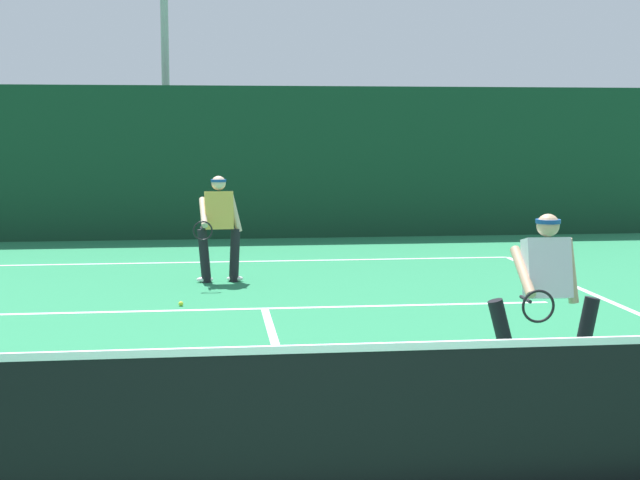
{
  "coord_description": "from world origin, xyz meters",
  "views": [
    {
      "loc": [
        -0.67,
        -5.54,
        2.35
      ],
      "look_at": [
        0.64,
        5.63,
        1.0
      ],
      "focal_mm": 51.81,
      "sensor_mm": 36.0,
      "label": 1
    }
  ],
  "objects_px": {
    "tennis_ball": "(181,304)",
    "light_pole": "(165,45)",
    "player_far": "(219,224)",
    "player_near": "(546,290)"
  },
  "relations": [
    {
      "from": "tennis_ball",
      "to": "player_near",
      "type": "bearing_deg",
      "value": -49.88
    },
    {
      "from": "light_pole",
      "to": "tennis_ball",
      "type": "bearing_deg",
      "value": -86.46
    },
    {
      "from": "player_far",
      "to": "tennis_ball",
      "type": "xyz_separation_m",
      "value": [
        -0.53,
        -1.91,
        -0.87
      ]
    },
    {
      "from": "player_far",
      "to": "player_near",
      "type": "bearing_deg",
      "value": 112.06
    },
    {
      "from": "player_near",
      "to": "light_pole",
      "type": "bearing_deg",
      "value": -72.61
    },
    {
      "from": "tennis_ball",
      "to": "light_pole",
      "type": "bearing_deg",
      "value": 93.54
    },
    {
      "from": "player_near",
      "to": "player_far",
      "type": "height_order",
      "value": "player_far"
    },
    {
      "from": "light_pole",
      "to": "player_near",
      "type": "bearing_deg",
      "value": -73.42
    },
    {
      "from": "player_near",
      "to": "tennis_ball",
      "type": "xyz_separation_m",
      "value": [
        -3.5,
        4.15,
        -0.83
      ]
    },
    {
      "from": "player_far",
      "to": "light_pole",
      "type": "bearing_deg",
      "value": -85.67
    }
  ]
}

